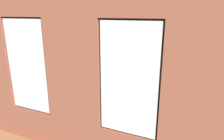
# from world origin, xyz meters

# --- Properties ---
(ground_plane) EXTENTS (6.87, 5.50, 0.10)m
(ground_plane) POSITION_xyz_m (0.00, 0.00, -0.05)
(ground_plane) COLOR #99663D
(brick_wall_with_windows) EXTENTS (6.27, 0.30, 3.15)m
(brick_wall_with_windows) POSITION_xyz_m (-0.00, 2.37, 1.55)
(brick_wall_with_windows) COLOR #9E5138
(brick_wall_with_windows) RESTS_ON ground_plane
(white_wall_right) EXTENTS (0.10, 4.50, 3.15)m
(white_wall_right) POSITION_xyz_m (3.08, 0.20, 1.57)
(white_wall_right) COLOR white
(white_wall_right) RESTS_ON ground_plane
(couch_by_window) EXTENTS (1.92, 0.87, 0.80)m
(couch_by_window) POSITION_xyz_m (0.05, 1.72, 0.33)
(couch_by_window) COLOR black
(couch_by_window) RESTS_ON ground_plane
(couch_left) EXTENTS (0.95, 1.79, 0.80)m
(couch_left) POSITION_xyz_m (-2.43, 0.18, 0.33)
(couch_left) COLOR black
(couch_left) RESTS_ON ground_plane
(coffee_table) EXTENTS (1.56, 0.77, 0.45)m
(coffee_table) POSITION_xyz_m (0.36, -0.30, 0.39)
(coffee_table) COLOR olive
(coffee_table) RESTS_ON ground_plane
(cup_ceramic) EXTENTS (0.09, 0.09, 0.10)m
(cup_ceramic) POSITION_xyz_m (0.24, -0.18, 0.50)
(cup_ceramic) COLOR #33567F
(cup_ceramic) RESTS_ON coffee_table
(candle_jar) EXTENTS (0.08, 0.08, 0.12)m
(candle_jar) POSITION_xyz_m (0.36, -0.30, 0.51)
(candle_jar) COLOR #B7333D
(candle_jar) RESTS_ON coffee_table
(table_plant_small) EXTENTS (0.19, 0.19, 0.29)m
(table_plant_small) POSITION_xyz_m (-0.07, -0.43, 0.60)
(table_plant_small) COLOR beige
(table_plant_small) RESTS_ON coffee_table
(remote_gray) EXTENTS (0.15, 0.16, 0.02)m
(remote_gray) POSITION_xyz_m (0.55, -0.40, 0.46)
(remote_gray) COLOR #59595B
(remote_gray) RESTS_ON coffee_table
(remote_black) EXTENTS (0.17, 0.05, 0.02)m
(remote_black) POSITION_xyz_m (0.82, -0.18, 0.46)
(remote_black) COLOR black
(remote_black) RESTS_ON coffee_table
(media_console) EXTENTS (0.96, 0.42, 0.48)m
(media_console) POSITION_xyz_m (2.78, -0.57, 0.24)
(media_console) COLOR black
(media_console) RESTS_ON ground_plane
(tv_flatscreen) EXTENTS (1.15, 0.20, 0.80)m
(tv_flatscreen) POSITION_xyz_m (2.78, -0.58, 0.88)
(tv_flatscreen) COLOR black
(tv_flatscreen) RESTS_ON media_console
(papasan_chair) EXTENTS (1.19, 1.19, 0.73)m
(papasan_chair) POSITION_xyz_m (0.85, -1.53, 0.46)
(papasan_chair) COLOR olive
(papasan_chair) RESTS_ON ground_plane
(potted_plant_mid_room_small) EXTENTS (0.38, 0.38, 0.64)m
(potted_plant_mid_room_small) POSITION_xyz_m (-0.52, -1.05, 0.42)
(potted_plant_mid_room_small) COLOR #47423D
(potted_plant_mid_room_small) RESTS_ON ground_plane
(potted_plant_foreground_right) EXTENTS (0.86, 0.91, 1.20)m
(potted_plant_foreground_right) POSITION_xyz_m (2.47, -1.71, 0.63)
(potted_plant_foreground_right) COLOR beige
(potted_plant_foreground_right) RESTS_ON ground_plane
(potted_plant_by_left_couch) EXTENTS (0.49, 0.49, 0.78)m
(potted_plant_by_left_couch) POSITION_xyz_m (-2.03, -1.14, 0.53)
(potted_plant_by_left_couch) COLOR gray
(potted_plant_by_left_couch) RESTS_ON ground_plane
(potted_plant_corner_near_left) EXTENTS (0.94, 1.10, 1.58)m
(potted_plant_corner_near_left) POSITION_xyz_m (-2.58, -1.76, 0.94)
(potted_plant_corner_near_left) COLOR gray
(potted_plant_corner_near_left) RESTS_ON ground_plane
(potted_plant_near_tv) EXTENTS (1.10, 1.13, 1.36)m
(potted_plant_near_tv) POSITION_xyz_m (2.24, 0.36, 0.80)
(potted_plant_near_tv) COLOR gray
(potted_plant_near_tv) RESTS_ON ground_plane
(potted_plant_between_couches) EXTENTS (0.95, 0.99, 1.36)m
(potted_plant_between_couches) POSITION_xyz_m (-1.36, 1.67, 0.72)
(potted_plant_between_couches) COLOR gray
(potted_plant_between_couches) RESTS_ON ground_plane
(potted_plant_beside_window_right) EXTENTS (0.67, 0.70, 1.15)m
(potted_plant_beside_window_right) POSITION_xyz_m (1.90, 1.81, 0.58)
(potted_plant_beside_window_right) COLOR gray
(potted_plant_beside_window_right) RESTS_ON ground_plane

